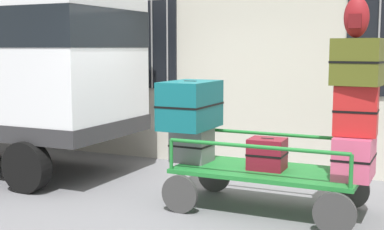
{
  "coord_description": "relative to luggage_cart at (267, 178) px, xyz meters",
  "views": [
    {
      "loc": [
        2.89,
        -5.72,
        1.94
      ],
      "look_at": [
        0.07,
        0.3,
        1.11
      ],
      "focal_mm": 49.99,
      "sensor_mm": 36.0,
      "label": 1
    }
  ],
  "objects": [
    {
      "name": "cart_railing",
      "position": [
        -0.0,
        0.0,
        0.41
      ],
      "size": [
        2.13,
        0.97,
        0.37
      ],
      "color": "#1E722D",
      "rests_on": "luggage_cart"
    },
    {
      "name": "suitcase_center_bottom",
      "position": [
        1.0,
        0.01,
        0.34
      ],
      "size": [
        0.41,
        0.62,
        0.48
      ],
      "color": "#CC4C72",
      "rests_on": "luggage_cart"
    },
    {
      "name": "building_wall",
      "position": [
        -1.05,
        2.25,
        2.09
      ],
      "size": [
        12.0,
        0.38,
        5.0
      ],
      "color": "beige",
      "rests_on": "ground"
    },
    {
      "name": "suitcase_midleft_bottom",
      "position": [
        -0.0,
        0.01,
        0.29
      ],
      "size": [
        0.44,
        0.38,
        0.38
      ],
      "color": "maroon",
      "rests_on": "luggage_cart"
    },
    {
      "name": "suitcase_center_top",
      "position": [
        1.0,
        -0.03,
        1.39
      ],
      "size": [
        0.55,
        0.44,
        0.51
      ],
      "color": "#4C5119",
      "rests_on": "suitcase_center_middle"
    },
    {
      "name": "suitcase_center_middle",
      "position": [
        1.0,
        0.01,
        0.86
      ],
      "size": [
        0.48,
        0.37,
        0.56
      ],
      "color": "#B21E1E",
      "rests_on": "suitcase_center_bottom"
    },
    {
      "name": "backpack",
      "position": [
        0.96,
        0.04,
        1.87
      ],
      "size": [
        0.27,
        0.22,
        0.44
      ],
      "color": "maroon",
      "rests_on": "suitcase_center_top"
    },
    {
      "name": "suitcase_left_middle",
      "position": [
        -1.0,
        -0.02,
        0.83
      ],
      "size": [
        0.57,
        0.87,
        0.6
      ],
      "color": "#0F5960",
      "rests_on": "suitcase_left_bottom"
    },
    {
      "name": "suitcase_left_bottom",
      "position": [
        -1.0,
        0.03,
        0.32
      ],
      "size": [
        0.49,
        0.42,
        0.44
      ],
      "color": "slate",
      "rests_on": "luggage_cart"
    },
    {
      "name": "ground_plane",
      "position": [
        -1.06,
        -0.3,
        -0.4
      ],
      "size": [
        40.0,
        40.0,
        0.0
      ],
      "primitive_type": "plane",
      "color": "slate"
    },
    {
      "name": "luggage_cart",
      "position": [
        0.0,
        0.0,
        0.0
      ],
      "size": [
        2.25,
        1.11,
        0.51
      ],
      "color": "#1E722D",
      "rests_on": "ground"
    }
  ]
}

